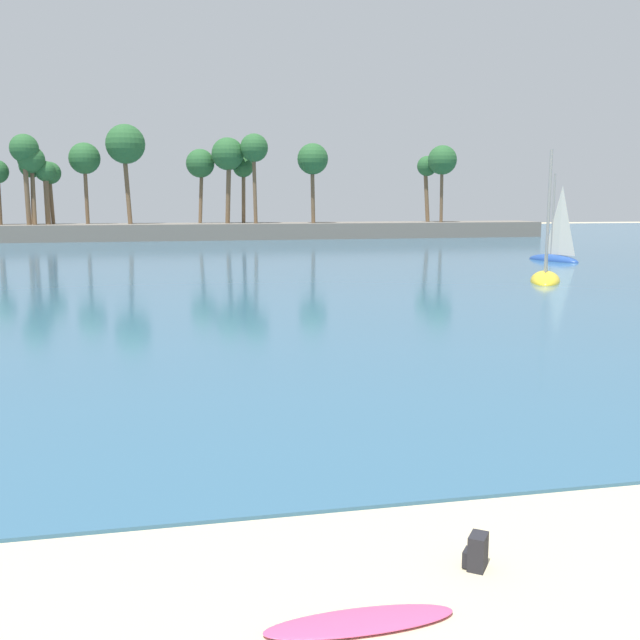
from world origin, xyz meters
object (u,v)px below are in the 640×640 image
object	(u,v)px
backpack_spare	(477,552)
sailboat_mid_bay	(555,252)
sailboat_far_left	(546,268)
surfboard	(360,622)

from	to	relation	value
backpack_spare	sailboat_mid_bay	size ratio (longest dim) A/B	0.07
backpack_spare	sailboat_far_left	bearing A→B (deg)	59.59
backpack_spare	surfboard	world-z (taller)	backpack_spare
sailboat_mid_bay	sailboat_far_left	size ratio (longest dim) A/B	0.89
backpack_spare	sailboat_far_left	xyz separation A→B (m)	(16.90, 28.80, 0.53)
surfboard	backpack_spare	bearing A→B (deg)	-153.25
backpack_spare	sailboat_far_left	size ratio (longest dim) A/B	0.06
backpack_spare	sailboat_mid_bay	world-z (taller)	sailboat_mid_bay
backpack_spare	surfboard	distance (m)	1.94
surfboard	sailboat_far_left	world-z (taller)	sailboat_far_left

